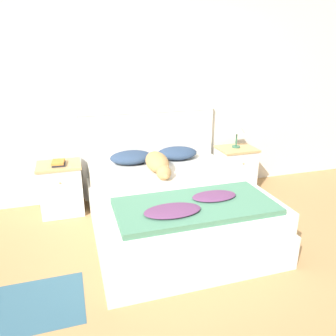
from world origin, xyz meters
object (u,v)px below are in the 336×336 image
object	(u,v)px
bed	(173,207)
dog	(158,163)
book_stack	(58,163)
pillow_right	(177,153)
pillow_left	(131,157)
nightstand_left	(61,188)
nightstand_right	(235,169)
table_lamp	(237,129)

from	to	relation	value
bed	dog	distance (m)	0.54
book_stack	pillow_right	bearing A→B (deg)	0.86
book_stack	pillow_left	bearing A→B (deg)	1.47
nightstand_left	dog	xyz separation A→B (m)	(1.09, -0.40, 0.34)
nightstand_left	nightstand_right	xyz separation A→B (m)	(2.31, 0.00, 0.00)
table_lamp	book_stack	bearing A→B (deg)	-178.73
pillow_right	table_lamp	world-z (taller)	table_lamp
table_lamp	dog	bearing A→B (deg)	-160.68
nightstand_left	dog	distance (m)	1.21
nightstand_left	pillow_left	distance (m)	0.91
dog	table_lamp	world-z (taller)	table_lamp
bed	book_stack	distance (m)	1.43
nightstand_left	pillow_right	size ratio (longest dim) A/B	1.19
book_stack	table_lamp	bearing A→B (deg)	1.27
nightstand_right	book_stack	size ratio (longest dim) A/B	2.95
nightstand_left	book_stack	bearing A→B (deg)	-86.61
nightstand_right	pillow_right	xyz separation A→B (m)	(-0.86, -0.00, 0.31)
nightstand_right	book_stack	world-z (taller)	book_stack
nightstand_left	pillow_left	size ratio (longest dim) A/B	1.19
bed	pillow_right	world-z (taller)	pillow_right
pillow_left	table_lamp	xyz separation A→B (m)	(1.45, 0.03, 0.25)
book_stack	table_lamp	xyz separation A→B (m)	(2.31, 0.05, 0.24)
bed	pillow_left	size ratio (longest dim) A/B	3.88
pillow_left	table_lamp	size ratio (longest dim) A/B	1.56
pillow_left	table_lamp	distance (m)	1.48
book_stack	table_lamp	size ratio (longest dim) A/B	0.63
pillow_right	dog	world-z (taller)	dog
table_lamp	nightstand_left	bearing A→B (deg)	-179.28
nightstand_right	pillow_right	bearing A→B (deg)	-179.97
bed	nightstand_left	xyz separation A→B (m)	(-1.15, 0.78, 0.04)
pillow_right	book_stack	bearing A→B (deg)	-179.14
nightstand_right	table_lamp	world-z (taller)	table_lamp
pillow_right	table_lamp	size ratio (longest dim) A/B	1.56
pillow_left	book_stack	size ratio (longest dim) A/B	2.49
pillow_left	nightstand_left	bearing A→B (deg)	179.97
bed	nightstand_right	bearing A→B (deg)	33.93
nightstand_right	pillow_left	distance (m)	1.49
bed	nightstand_right	distance (m)	1.39
bed	book_stack	bearing A→B (deg)	146.81
pillow_left	book_stack	bearing A→B (deg)	-178.53
bed	table_lamp	bearing A→B (deg)	34.91
dog	pillow_left	bearing A→B (deg)	120.35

